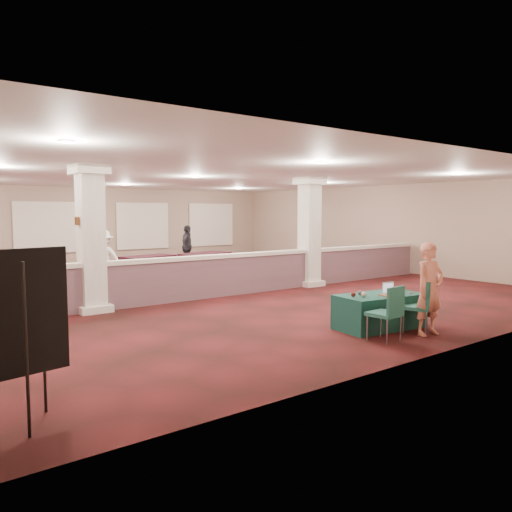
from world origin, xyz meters
TOP-DOWN VIEW (x-y plane):
  - ground at (0.00, 0.00)m, footprint 16.00×16.00m
  - wall_back at (0.00, 8.00)m, footprint 16.00×0.04m
  - wall_front at (0.00, -8.00)m, footprint 16.00×0.04m
  - wall_right at (8.00, 0.00)m, footprint 0.04×16.00m
  - ceiling at (0.00, 0.00)m, footprint 16.00×16.00m
  - partition_wall at (0.00, -1.50)m, footprint 15.60×0.28m
  - column_left at (-3.50, -1.50)m, footprint 0.72×0.72m
  - column_right at (3.00, -1.50)m, footprint 0.72×0.72m
  - sconce_left at (-3.78, -1.50)m, footprint 0.12×0.12m
  - sconce_right at (-3.22, -1.50)m, footprint 0.12×0.12m
  - near_table at (0.29, -6.33)m, footprint 1.77×1.03m
  - conf_chair_main at (0.57, -7.09)m, footprint 0.60×0.61m
  - conf_chair_side at (-0.42, -7.09)m, footprint 0.51×0.52m
  - easel_board at (-6.16, -7.00)m, footprint 1.07×0.59m
  - woman at (0.57, -7.20)m, footprint 0.65×0.48m
  - far_table_front_center at (2.00, 2.77)m, footprint 2.07×1.46m
  - far_table_front_right at (6.50, 1.07)m, footprint 1.98×1.02m
  - far_table_back_center at (0.03, 3.26)m, footprint 1.97×1.33m
  - far_table_back_right at (2.50, 3.20)m, footprint 1.60×0.81m
  - attendee_b at (-2.00, 1.90)m, footprint 1.14×1.07m
  - attendee_c at (2.29, 4.59)m, footprint 1.05×1.03m
  - attendee_d at (-1.67, 4.38)m, footprint 0.89×0.83m
  - laptop_base at (0.55, -6.40)m, footprint 0.31×0.24m
  - laptop_screen at (0.56, -6.30)m, footprint 0.29×0.04m
  - screen_glow at (0.56, -6.31)m, footprint 0.26×0.03m
  - knitting at (0.31, -6.55)m, footprint 0.38×0.30m
  - yarn_cream at (-0.21, -6.36)m, footprint 0.10×0.10m
  - yarn_red at (-0.32, -6.21)m, footprint 0.09×0.09m
  - yarn_grey at (-0.10, -6.17)m, footprint 0.09×0.09m
  - scissors at (0.83, -6.64)m, footprint 0.11×0.04m

SIDE VIEW (x-z plane):
  - ground at x=0.00m, z-range 0.00..0.00m
  - near_table at x=0.29m, z-range 0.00..0.65m
  - far_table_back_right at x=2.50m, z-range 0.00..0.65m
  - far_table_back_center at x=0.03m, z-range 0.00..0.73m
  - far_table_front_center at x=2.00m, z-range 0.00..0.76m
  - far_table_front_right at x=6.50m, z-range 0.00..0.80m
  - conf_chair_side at x=-0.42m, z-range 0.09..1.04m
  - partition_wall at x=0.00m, z-range 0.02..1.12m
  - conf_chair_main at x=0.57m, z-range 0.09..1.05m
  - scissors at x=0.83m, z-range 0.65..0.66m
  - laptop_base at x=0.55m, z-range 0.65..0.66m
  - knitting at x=0.31m, z-range 0.65..0.67m
  - yarn_red at x=-0.32m, z-range 0.65..0.73m
  - yarn_grey at x=-0.10m, z-range 0.65..0.74m
  - yarn_cream at x=-0.21m, z-range 0.65..0.74m
  - screen_glow at x=0.56m, z-range 0.66..0.83m
  - laptop_screen at x=0.56m, z-range 0.66..0.86m
  - attendee_d at x=-1.67m, z-range 0.00..1.61m
  - woman at x=0.57m, z-range 0.00..1.65m
  - attendee_b at x=-2.00m, z-range 0.00..1.68m
  - attendee_c at x=2.29m, z-range 0.00..1.69m
  - easel_board at x=-6.16m, z-range 0.25..2.08m
  - wall_back at x=0.00m, z-range 0.00..3.20m
  - wall_front at x=0.00m, z-range 0.00..3.20m
  - wall_right at x=8.00m, z-range 0.00..3.20m
  - column_left at x=-3.50m, z-range 0.04..3.24m
  - column_right at x=3.00m, z-range 0.04..3.24m
  - sconce_left at x=-3.78m, z-range 1.91..2.09m
  - sconce_right at x=-3.22m, z-range 1.91..2.09m
  - ceiling at x=0.00m, z-range 3.19..3.21m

